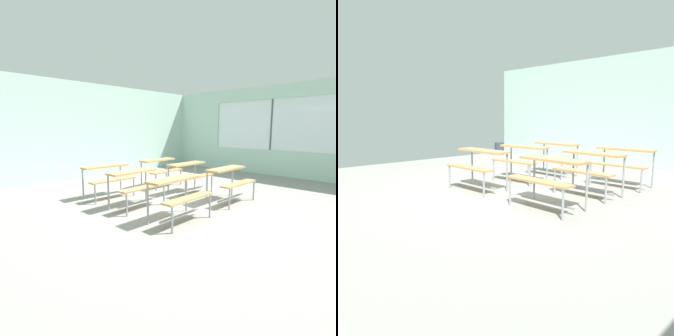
# 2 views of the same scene
# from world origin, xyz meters

# --- Properties ---
(ground) EXTENTS (10.00, 9.00, 0.05)m
(ground) POSITION_xyz_m (0.00, 0.00, -0.03)
(ground) COLOR gray
(wall_back) EXTENTS (10.00, 0.12, 3.00)m
(wall_back) POSITION_xyz_m (0.00, 4.50, 1.50)
(wall_back) COLOR silver
(wall_back) RESTS_ON ground
(desk_bench_r0c0) EXTENTS (1.11, 0.61, 0.74)m
(desk_bench_r0c0) POSITION_xyz_m (-0.56, -0.35, 0.56)
(desk_bench_r0c0) COLOR tan
(desk_bench_r0c0) RESTS_ON ground
(desk_bench_r0c1) EXTENTS (1.10, 0.59, 0.74)m
(desk_bench_r0c1) POSITION_xyz_m (1.09, -0.35, 0.56)
(desk_bench_r0c1) COLOR tan
(desk_bench_r0c1) RESTS_ON ground
(desk_bench_r1c0) EXTENTS (1.13, 0.64, 0.74)m
(desk_bench_r1c0) POSITION_xyz_m (-0.58, 0.79, 0.56)
(desk_bench_r1c0) COLOR tan
(desk_bench_r1c0) RESTS_ON ground
(desk_bench_r1c1) EXTENTS (1.10, 0.60, 0.74)m
(desk_bench_r1c1) POSITION_xyz_m (1.08, 0.77, 0.56)
(desk_bench_r1c1) COLOR tan
(desk_bench_r1c1) RESTS_ON ground
(desk_bench_r2c0) EXTENTS (1.12, 0.62, 0.74)m
(desk_bench_r2c0) POSITION_xyz_m (-0.56, 1.84, 0.56)
(desk_bench_r2c0) COLOR tan
(desk_bench_r2c0) RESTS_ON ground
(desk_bench_r2c1) EXTENTS (1.13, 0.64, 0.74)m
(desk_bench_r2c1) POSITION_xyz_m (1.12, 1.85, 0.56)
(desk_bench_r2c1) COLOR tan
(desk_bench_r2c1) RESTS_ON ground
(trash_bin) EXTENTS (0.34, 0.34, 0.43)m
(trash_bin) POSITION_xyz_m (-4.34, 3.59, 0.22)
(trash_bin) COLOR #333842
(trash_bin) RESTS_ON ground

